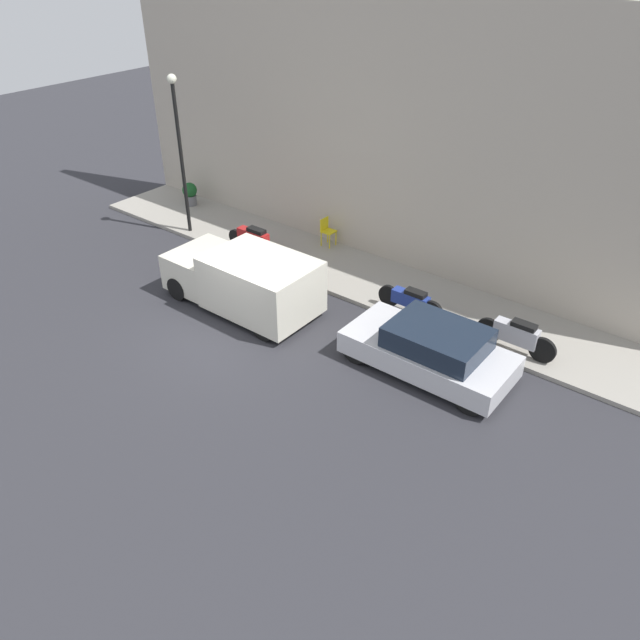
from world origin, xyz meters
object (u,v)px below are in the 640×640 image
object	(u,v)px
parked_car	(431,349)
motorcycle_red	(254,239)
motorcycle_blue	(411,300)
streetlamp	(179,140)
potted_plant	(190,193)
delivery_van	(243,279)
cafe_chair	(327,230)
scooter_silver	(516,335)

from	to	relation	value
parked_car	motorcycle_red	bearing A→B (deg)	75.69
motorcycle_blue	streetlamp	bearing A→B (deg)	90.12
potted_plant	parked_car	bearing A→B (deg)	-105.41
delivery_van	motorcycle_blue	world-z (taller)	delivery_van
streetlamp	cafe_chair	size ratio (longest dim) A/B	5.61
cafe_chair	parked_car	bearing A→B (deg)	-122.13
delivery_van	cafe_chair	xyz separation A→B (m)	(4.31, 0.41, -0.19)
scooter_silver	motorcycle_red	bearing A→B (deg)	89.49
motorcycle_blue	potted_plant	bearing A→B (deg)	81.48
scooter_silver	cafe_chair	size ratio (longest dim) A/B	2.25
cafe_chair	potted_plant	bearing A→B (deg)	93.95
parked_car	scooter_silver	xyz separation A→B (m)	(1.83, -1.33, -0.01)
delivery_van	potted_plant	size ratio (longest dim) A/B	5.27
streetlamp	cafe_chair	xyz separation A→B (m)	(2.00, -4.38, -2.57)
parked_car	motorcycle_blue	distance (m)	2.37
motorcycle_red	streetlamp	world-z (taller)	streetlamp
scooter_silver	motorcycle_blue	xyz separation A→B (m)	(-0.08, 2.93, -0.06)
parked_car	scooter_silver	distance (m)	2.27
delivery_van	motorcycle_blue	bearing A→B (deg)	-59.52
delivery_van	potted_plant	distance (m)	7.58
scooter_silver	potted_plant	world-z (taller)	scooter_silver
motorcycle_red	cafe_chair	bearing A→B (deg)	-40.08
motorcycle_blue	potted_plant	world-z (taller)	potted_plant
motorcycle_red	scooter_silver	distance (m)	8.82
parked_car	delivery_van	world-z (taller)	delivery_van
motorcycle_red	streetlamp	bearing A→B (deg)	93.56
scooter_silver	streetlamp	distance (m)	11.96
motorcycle_red	cafe_chair	distance (m)	2.39
parked_car	motorcycle_blue	xyz separation A→B (m)	(1.75, 1.59, -0.07)
parked_car	motorcycle_red	world-z (taller)	parked_car
scooter_silver	motorcycle_blue	world-z (taller)	scooter_silver
parked_car	scooter_silver	bearing A→B (deg)	-36.08
motorcycle_blue	streetlamp	size ratio (longest dim) A/B	0.38
motorcycle_red	potted_plant	distance (m)	4.76
motorcycle_red	motorcycle_blue	xyz separation A→B (m)	(-0.16, -5.90, -0.03)
motorcycle_blue	cafe_chair	distance (m)	4.79
motorcycle_blue	delivery_van	bearing A→B (deg)	120.48
scooter_silver	motorcycle_blue	bearing A→B (deg)	91.58
parked_car	streetlamp	distance (m)	10.80
scooter_silver	streetlamp	bearing A→B (deg)	90.48
parked_car	delivery_van	distance (m)	5.57
parked_car	motorcycle_blue	bearing A→B (deg)	42.24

